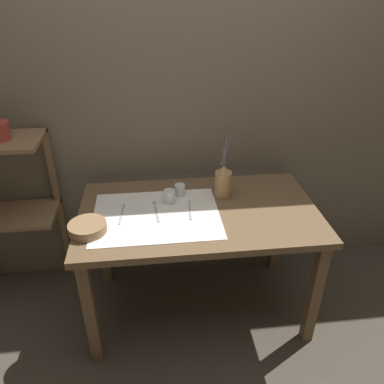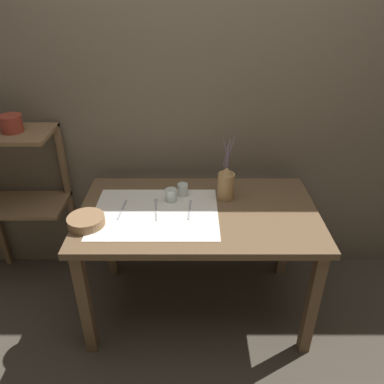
{
  "view_description": "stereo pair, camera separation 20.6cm",
  "coord_description": "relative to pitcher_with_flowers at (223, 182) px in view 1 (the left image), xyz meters",
  "views": [
    {
      "loc": [
        -0.24,
        -1.78,
        1.9
      ],
      "look_at": [
        -0.04,
        0.0,
        0.87
      ],
      "focal_mm": 35.0,
      "sensor_mm": 36.0,
      "label": 1
    },
    {
      "loc": [
        -0.04,
        -1.79,
        1.9
      ],
      "look_at": [
        -0.04,
        0.0,
        0.87
      ],
      "focal_mm": 35.0,
      "sensor_mm": 36.0,
      "label": 2
    }
  ],
  "objects": [
    {
      "name": "wooden_table",
      "position": [
        -0.16,
        -0.14,
        -0.19
      ],
      "size": [
        1.36,
        0.78,
        0.75
      ],
      "color": "brown",
      "rests_on": "ground_plane"
    },
    {
      "name": "pitcher_with_flowers",
      "position": [
        0.0,
        0.0,
        0.0
      ],
      "size": [
        0.1,
        0.1,
        0.39
      ],
      "color": "#A87F4C",
      "rests_on": "wooden_table"
    },
    {
      "name": "wooden_shelf_unit",
      "position": [
        -1.32,
        0.18,
        -0.06
      ],
      "size": [
        0.59,
        0.33,
        1.12
      ],
      "color": "brown",
      "rests_on": "ground_plane"
    },
    {
      "name": "spoon_outer",
      "position": [
        -0.41,
        -0.09,
        -0.09
      ],
      "size": [
        0.04,
        0.22,
        0.02
      ],
      "color": "#A8A8AD",
      "rests_on": "wooden_table"
    },
    {
      "name": "stone_wall_back",
      "position": [
        -0.16,
        0.36,
        0.35
      ],
      "size": [
        7.0,
        0.06,
        2.4
      ],
      "color": "#6B5E4C",
      "rests_on": "ground_plane"
    },
    {
      "name": "ground_plane",
      "position": [
        -0.16,
        -0.14,
        -0.85
      ],
      "size": [
        12.0,
        12.0,
        0.0
      ],
      "primitive_type": "plane",
      "color": "#473F35"
    },
    {
      "name": "fork_outer",
      "position": [
        -0.6,
        -0.14,
        -0.09
      ],
      "size": [
        0.03,
        0.21,
        0.0
      ],
      "color": "#A8A8AD",
      "rests_on": "wooden_table"
    },
    {
      "name": "linen_cloth",
      "position": [
        -0.41,
        -0.17,
        -0.09
      ],
      "size": [
        0.7,
        0.53,
        0.0
      ],
      "color": "white",
      "rests_on": "wooden_table"
    },
    {
      "name": "glass_tumbler_near",
      "position": [
        -0.32,
        -0.04,
        -0.05
      ],
      "size": [
        0.07,
        0.07,
        0.08
      ],
      "color": "silver",
      "rests_on": "wooden_table"
    },
    {
      "name": "fork_inner",
      "position": [
        -0.21,
        -0.14,
        -0.09
      ],
      "size": [
        0.02,
        0.21,
        0.0
      ],
      "color": "#A8A8AD",
      "rests_on": "wooden_table"
    },
    {
      "name": "wooden_bowl",
      "position": [
        -0.76,
        -0.29,
        -0.07
      ],
      "size": [
        0.2,
        0.2,
        0.05
      ],
      "color": "#8E6B47",
      "rests_on": "wooden_table"
    },
    {
      "name": "glass_tumbler_far",
      "position": [
        -0.26,
        0.03,
        -0.05
      ],
      "size": [
        0.06,
        0.06,
        0.07
      ],
      "color": "silver",
      "rests_on": "wooden_table"
    }
  ]
}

